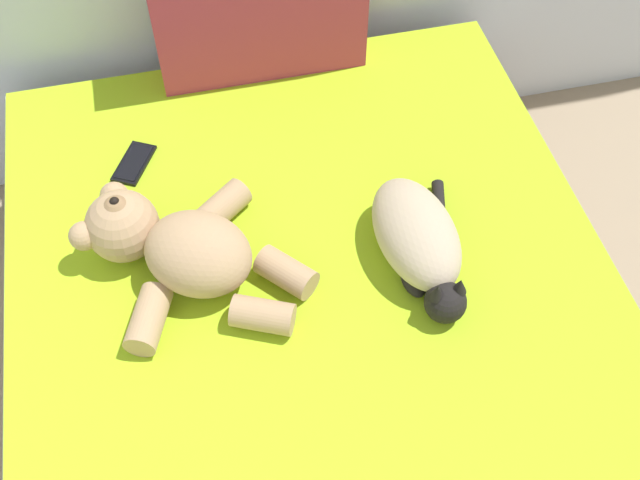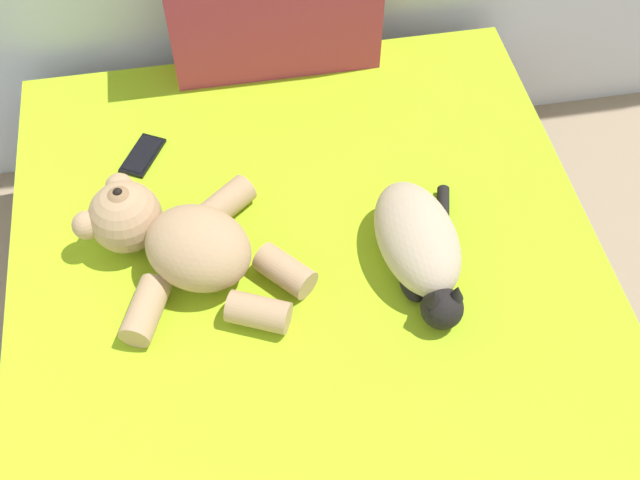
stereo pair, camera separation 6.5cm
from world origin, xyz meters
TOP-DOWN VIEW (x-y plane):
  - bed at (1.16, 3.28)m, footprint 1.52×2.08m
  - patterned_cushion at (1.19, 4.23)m, footprint 0.60×0.14m
  - cat at (1.42, 3.44)m, footprint 0.25×0.43m
  - teddy_bear at (0.85, 3.55)m, footprint 0.57×0.48m
  - cell_phone at (0.77, 3.92)m, footprint 0.13×0.16m

SIDE VIEW (x-z plane):
  - bed at x=1.16m, z-range 0.00..0.48m
  - cell_phone at x=0.77m, z-range 0.48..0.49m
  - cat at x=1.42m, z-range 0.48..0.63m
  - teddy_bear at x=0.85m, z-range 0.47..0.66m
  - patterned_cushion at x=1.19m, z-range 0.48..0.92m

